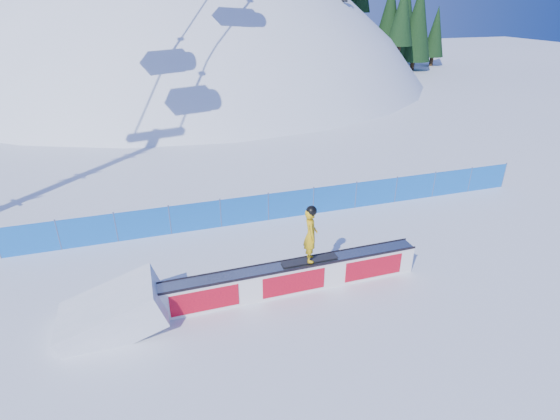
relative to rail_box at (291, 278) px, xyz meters
name	(u,v)px	position (x,y,z in m)	size (l,w,h in m)	color
ground	(334,274)	(1.68, 0.46, -0.50)	(160.00, 160.00, 0.00)	white
snow_hill	(200,216)	(1.68, 42.46, -18.50)	(64.00, 64.00, 64.00)	white
safety_fence	(291,204)	(1.68, 4.96, 0.10)	(22.05, 0.05, 1.30)	blue
rail_box	(291,278)	(0.00, 0.00, 0.00)	(8.51, 0.69, 1.02)	white
snow_ramp	(115,326)	(-5.32, -0.06, -0.50)	(2.78, 1.85, 1.04)	white
snowboarder	(311,235)	(0.61, 0.01, 1.45)	(1.81, 0.72, 1.89)	black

